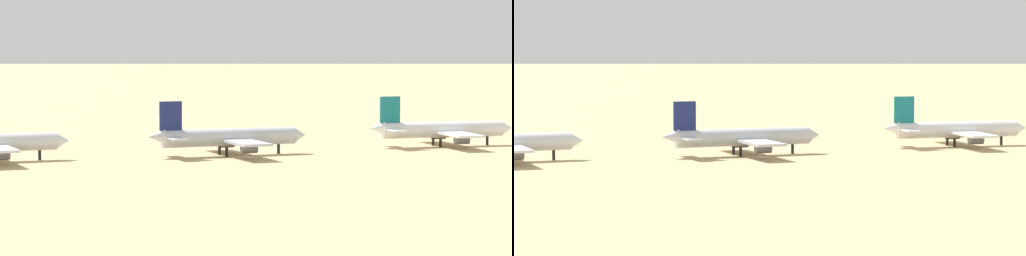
# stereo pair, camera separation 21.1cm
# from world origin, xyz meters

# --- Properties ---
(ground) EXTENTS (4000.00, 4000.00, 0.00)m
(ground) POSITION_xyz_m (0.00, 0.00, 0.00)
(ground) COLOR tan
(parked_jet_navy_4) EXTENTS (40.16, 33.72, 13.27)m
(parked_jet_navy_4) POSITION_xyz_m (-2.59, 4.83, 4.35)
(parked_jet_navy_4) COLOR silver
(parked_jet_navy_4) RESTS_ON ground
(parked_jet_teal_5) EXTENTS (39.22, 33.33, 12.97)m
(parked_jet_teal_5) POSITION_xyz_m (56.82, 5.75, 4.25)
(parked_jet_teal_5) COLOR white
(parked_jet_teal_5) RESTS_ON ground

